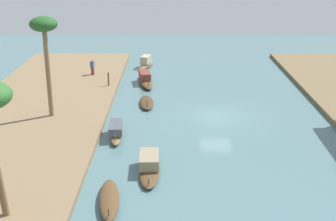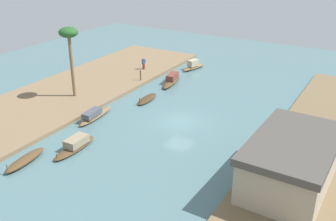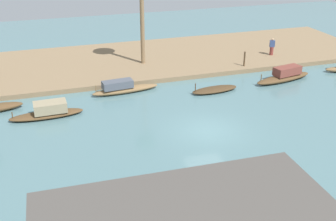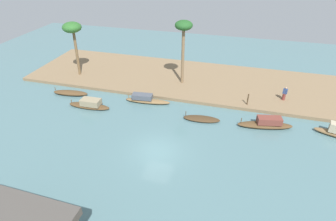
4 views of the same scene
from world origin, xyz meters
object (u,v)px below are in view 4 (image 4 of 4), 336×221
object	(u,v)px
sampan_open_hull	(266,124)
person_on_near_bank	(284,94)
mooring_post	(248,99)
palm_tree_left_near	(184,30)
palm_tree_left_far	(72,30)
sampan_midstream	(146,99)
sampan_with_tall_canopy	(71,93)
sampan_with_red_awning	(202,119)
sampan_foreground	(90,104)

from	to	relation	value
sampan_open_hull	person_on_near_bank	size ratio (longest dim) A/B	3.44
mooring_post	palm_tree_left_near	world-z (taller)	palm_tree_left_near
sampan_open_hull	palm_tree_left_far	bearing A→B (deg)	-24.62
sampan_midstream	palm_tree_left_near	xyz separation A→B (m)	(-2.97, -5.37, 6.54)
sampan_midstream	palm_tree_left_far	size ratio (longest dim) A/B	0.76
sampan_with_tall_canopy	person_on_near_bank	xyz separation A→B (m)	(-24.25, -4.75, 0.84)
sampan_with_red_awning	person_on_near_bank	distance (m)	10.27
sampan_open_hull	palm_tree_left_far	size ratio (longest dim) A/B	0.80
mooring_post	palm_tree_left_near	xyz separation A→B (m)	(8.08, -3.43, 5.93)
sampan_with_red_awning	sampan_foreground	bearing A→B (deg)	-1.27
person_on_near_bank	palm_tree_left_far	distance (m)	26.39
sampan_open_hull	sampan_midstream	bearing A→B (deg)	-17.25
sampan_open_hull	sampan_foreground	xyz separation A→B (m)	(18.54, 1.19, -0.03)
sampan_midstream	palm_tree_left_near	distance (m)	8.97
sampan_foreground	palm_tree_left_far	bearing A→B (deg)	-54.37
mooring_post	palm_tree_left_far	bearing A→B (deg)	-6.33
palm_tree_left_near	sampan_foreground	bearing A→B (deg)	43.08
sampan_foreground	sampan_with_red_awning	bearing A→B (deg)	-178.03
sampan_foreground	mooring_post	bearing A→B (deg)	-166.17
sampan_open_hull	sampan_midstream	world-z (taller)	sampan_open_hull
sampan_with_tall_canopy	sampan_midstream	xyz separation A→B (m)	(-9.27, -0.66, 0.14)
sampan_open_hull	mooring_post	world-z (taller)	mooring_post
sampan_with_tall_canopy	sampan_open_hull	distance (m)	22.24
sampan_with_red_awning	palm_tree_left_far	xyz separation A→B (m)	(17.56, -6.26, 6.11)
palm_tree_left_near	palm_tree_left_far	distance (m)	13.92
sampan_with_tall_canopy	palm_tree_left_far	xyz separation A→B (m)	(1.63, -5.03, 6.03)
sampan_open_hull	sampan_with_red_awning	world-z (taller)	sampan_open_hull
sampan_open_hull	sampan_with_red_awning	xyz separation A→B (m)	(6.29, 0.44, -0.26)
sampan_foreground	mooring_post	xyz separation A→B (m)	(-16.64, -4.58, 0.61)
person_on_near_bank	mooring_post	distance (m)	4.47
person_on_near_bank	palm_tree_left_near	xyz separation A→B (m)	(12.00, -1.27, 5.84)
sampan_open_hull	sampan_foreground	bearing A→B (deg)	-7.24
sampan_with_red_awning	sampan_midstream	size ratio (longest dim) A/B	0.73
sampan_foreground	sampan_midstream	bearing A→B (deg)	-156.33
person_on_near_bank	sampan_midstream	bearing A→B (deg)	-145.29
sampan_with_tall_canopy	sampan_open_hull	bearing A→B (deg)	171.10
mooring_post	palm_tree_left_far	xyz separation A→B (m)	(21.95, -2.43, 5.28)
sampan_foreground	mooring_post	world-z (taller)	mooring_post
sampan_open_hull	palm_tree_left_near	xyz separation A→B (m)	(9.98, -6.81, 6.51)
sampan_foreground	palm_tree_left_near	xyz separation A→B (m)	(-8.56, -8.00, 6.54)
palm_tree_left_near	palm_tree_left_far	size ratio (longest dim) A/B	1.13
palm_tree_left_far	sampan_with_tall_canopy	bearing A→B (deg)	107.90
sampan_open_hull	palm_tree_left_near	bearing A→B (deg)	-45.22
sampan_foreground	palm_tree_left_far	world-z (taller)	palm_tree_left_far
sampan_with_red_awning	mooring_post	distance (m)	5.88
sampan_with_tall_canopy	sampan_with_red_awning	world-z (taller)	sampan_with_red_awning
sampan_open_hull	sampan_foreground	world-z (taller)	sampan_open_hull
sampan_with_tall_canopy	mooring_post	size ratio (longest dim) A/B	3.40
person_on_near_bank	palm_tree_left_near	distance (m)	13.41
sampan_with_tall_canopy	palm_tree_left_near	xyz separation A→B (m)	(-12.25, -6.03, 6.68)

